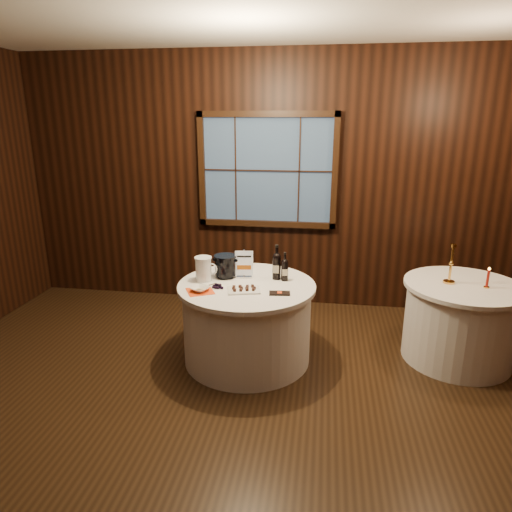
% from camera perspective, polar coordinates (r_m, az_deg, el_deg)
% --- Properties ---
extents(ground, '(6.00, 6.00, 0.00)m').
position_cam_1_polar(ground, '(3.74, -3.85, -20.11)').
color(ground, black).
rests_on(ground, ground).
extents(back_wall, '(6.00, 0.10, 3.00)m').
position_cam_1_polar(back_wall, '(5.48, 1.43, 9.56)').
color(back_wall, black).
rests_on(back_wall, ground).
extents(main_table, '(1.28, 1.28, 0.77)m').
position_cam_1_polar(main_table, '(4.38, -1.15, -8.21)').
color(main_table, white).
rests_on(main_table, ground).
extents(side_table, '(1.08, 1.08, 0.77)m').
position_cam_1_polar(side_table, '(4.79, 24.07, -7.51)').
color(side_table, white).
rests_on(side_table, ground).
extents(sign_stand, '(0.17, 0.10, 0.28)m').
position_cam_1_polar(sign_stand, '(4.37, -1.50, -1.53)').
color(sign_stand, '#BBBBC2').
rests_on(sign_stand, main_table).
extents(port_bottle_left, '(0.08, 0.08, 0.34)m').
position_cam_1_polar(port_bottle_left, '(4.32, 2.60, -1.05)').
color(port_bottle_left, black).
rests_on(port_bottle_left, main_table).
extents(port_bottle_right, '(0.07, 0.07, 0.28)m').
position_cam_1_polar(port_bottle_right, '(4.29, 3.60, -1.55)').
color(port_bottle_right, black).
rests_on(port_bottle_right, main_table).
extents(ice_bucket, '(0.22, 0.22, 0.22)m').
position_cam_1_polar(ice_bucket, '(4.38, -3.86, -1.23)').
color(ice_bucket, black).
rests_on(ice_bucket, main_table).
extents(chocolate_plate, '(0.32, 0.25, 0.04)m').
position_cam_1_polar(chocolate_plate, '(4.06, -1.53, -4.19)').
color(chocolate_plate, white).
rests_on(chocolate_plate, main_table).
extents(chocolate_box, '(0.19, 0.11, 0.02)m').
position_cam_1_polar(chocolate_box, '(4.00, 2.97, -4.67)').
color(chocolate_box, black).
rests_on(chocolate_box, main_table).
extents(grape_bunch, '(0.18, 0.10, 0.04)m').
position_cam_1_polar(grape_bunch, '(4.15, -4.74, -3.71)').
color(grape_bunch, black).
rests_on(grape_bunch, main_table).
extents(glass_pitcher, '(0.21, 0.16, 0.23)m').
position_cam_1_polar(glass_pitcher, '(4.31, -6.56, -1.60)').
color(glass_pitcher, white).
rests_on(glass_pitcher, main_table).
extents(orange_napkin, '(0.30, 0.30, 0.00)m').
position_cam_1_polar(orange_napkin, '(4.09, -7.00, -4.38)').
color(orange_napkin, '#E54513').
rests_on(orange_napkin, main_table).
extents(cracker_bowl, '(0.21, 0.21, 0.04)m').
position_cam_1_polar(cracker_bowl, '(4.08, -7.01, -4.09)').
color(cracker_bowl, white).
rests_on(cracker_bowl, orange_napkin).
extents(brass_candlestick, '(0.11, 0.11, 0.38)m').
position_cam_1_polar(brass_candlestick, '(4.58, 23.14, -1.51)').
color(brass_candlestick, gold).
rests_on(brass_candlestick, side_table).
extents(red_candle, '(0.05, 0.05, 0.19)m').
position_cam_1_polar(red_candle, '(4.61, 26.97, -2.67)').
color(red_candle, gold).
rests_on(red_candle, side_table).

